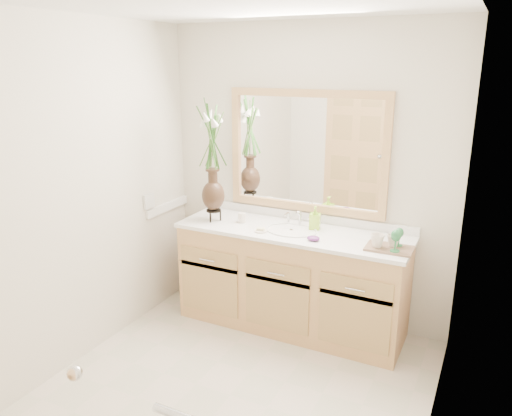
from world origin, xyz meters
The scene contains 22 objects.
floor centered at (0.00, 0.00, 0.00)m, with size 2.60×2.60×0.00m, color beige.
ceiling centered at (0.00, 0.00, 2.40)m, with size 2.40×2.60×0.02m, color white.
wall_back centered at (0.00, 1.30, 1.20)m, with size 2.40×0.02×2.40m, color silver.
wall_front centered at (0.00, -1.30, 1.20)m, with size 2.40×0.02×2.40m, color silver.
wall_left centered at (-1.20, 0.00, 1.20)m, with size 0.02×2.60×2.40m, color silver.
wall_right centered at (1.20, 0.00, 1.20)m, with size 0.02×2.60×2.40m, color silver.
vanity centered at (0.00, 1.01, 0.40)m, with size 1.80×0.55×0.80m.
counter centered at (0.00, 1.01, 0.82)m, with size 1.84×0.57×0.03m, color white.
sink centered at (0.00, 1.00, 0.78)m, with size 0.38×0.34×0.23m.
mirror centered at (0.00, 1.28, 1.41)m, with size 1.32×0.04×0.97m.
switch_plate centered at (-1.19, 0.76, 0.98)m, with size 0.02×0.12×0.12m, color white.
door centered at (-0.30, -1.29, 1.00)m, with size 0.80×0.03×2.00m, color tan.
flower_vase centered at (-0.67, 0.95, 1.44)m, with size 0.22×0.22×0.90m.
tumbler centered at (-0.44, 1.01, 0.87)m, with size 0.06×0.06×0.08m, color silver.
soap_dish centered at (-0.20, 0.86, 0.84)m, with size 0.10×0.10×0.03m.
soap_bottle centered at (0.15, 1.12, 0.91)m, with size 0.07×0.08×0.16m, color #ACEC37.
purple_dish centered at (0.23, 0.86, 0.85)m, with size 0.10×0.08×0.03m, color #672674.
tray centered at (0.77, 0.93, 0.84)m, with size 0.32×0.21×0.02m, color brown.
mug_left centered at (0.69, 0.90, 0.90)m, with size 0.10×0.09×0.10m, color silver.
mug_right centered at (0.79, 0.96, 0.89)m, with size 0.09×0.08×0.09m, color silver.
goblet_front centered at (0.82, 0.87, 0.95)m, with size 0.07×0.07×0.16m.
goblet_back centered at (0.82, 0.99, 0.93)m, with size 0.06×0.06×0.13m.
Camera 1 is at (1.38, -2.41, 2.10)m, focal length 35.00 mm.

